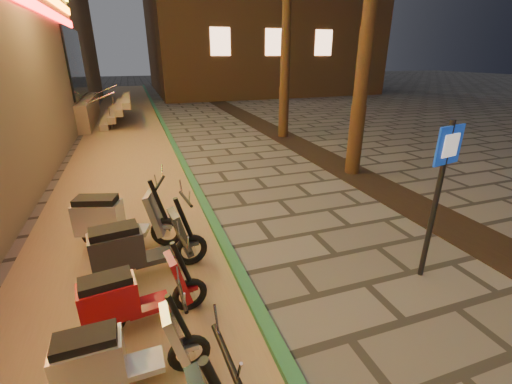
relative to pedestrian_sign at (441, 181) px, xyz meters
name	(u,v)px	position (x,y,z in m)	size (l,w,h in m)	color
parking_strip	(125,165)	(-4.38, 7.59, -1.55)	(3.40, 60.00, 0.01)	#8C7251
green_curb	(180,158)	(-2.68, 7.59, -1.50)	(0.18, 60.00, 0.10)	#25633D
planting_strip	(400,198)	(1.82, 2.59, -1.54)	(1.20, 40.00, 0.02)	black
pedestrian_sign	(441,181)	(0.00, 0.00, 0.00)	(0.52, 0.13, 2.40)	black
scooter_6	(116,357)	(-4.37, -0.57, -1.10)	(1.47, 0.52, 1.04)	black
scooter_7	(130,297)	(-4.23, 0.30, -1.09)	(1.53, 0.62, 1.08)	black
scooter_8	(136,248)	(-4.13, 1.35, -1.03)	(1.73, 0.69, 1.22)	black
scooter_9	(115,219)	(-4.45, 2.43, -1.01)	(1.78, 0.92, 1.26)	black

